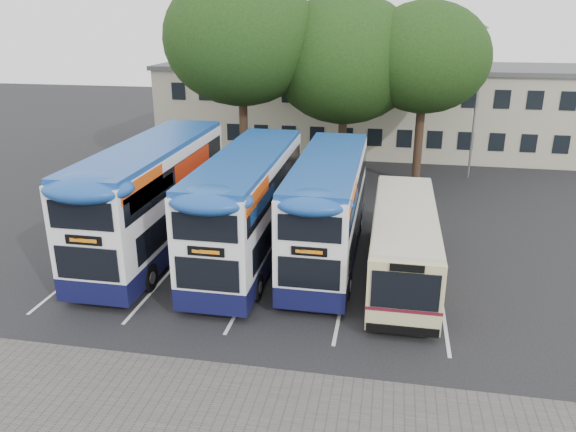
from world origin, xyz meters
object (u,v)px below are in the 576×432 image
(bus_dd_left, at_px, (154,193))
(bus_single, at_px, (404,238))
(tree_mid, at_px, (345,59))
(bus_dd_mid, at_px, (248,202))
(lamp_post, at_px, (477,96))
(tree_left, at_px, (241,39))
(bus_dd_right, at_px, (328,204))
(tree_right, at_px, (425,58))

(bus_dd_left, height_order, bus_single, bus_dd_left)
(tree_mid, height_order, bus_dd_mid, tree_mid)
(lamp_post, height_order, bus_dd_mid, lamp_post)
(lamp_post, bearing_deg, tree_left, -166.27)
(lamp_post, height_order, tree_mid, tree_mid)
(tree_left, bearing_deg, bus_dd_left, -95.32)
(tree_mid, xyz_separation_m, bus_dd_right, (0.56, -12.12, -4.82))
(lamp_post, height_order, bus_dd_left, lamp_post)
(tree_mid, bearing_deg, bus_dd_mid, -101.66)
(lamp_post, distance_m, bus_dd_mid, 18.01)
(bus_dd_right, bearing_deg, tree_mid, 92.67)
(tree_right, bearing_deg, tree_left, -173.33)
(bus_dd_left, xyz_separation_m, bus_dd_right, (7.34, 0.48, -0.21))
(bus_dd_left, bearing_deg, bus_dd_mid, -1.94)
(bus_dd_mid, bearing_deg, tree_right, 59.88)
(bus_single, bearing_deg, tree_mid, 105.26)
(tree_mid, bearing_deg, bus_single, -74.74)
(tree_right, height_order, bus_dd_left, tree_right)
(tree_mid, height_order, bus_dd_right, tree_mid)
(bus_dd_mid, relative_size, bus_dd_right, 1.04)
(bus_dd_left, height_order, bus_dd_right, bus_dd_left)
(tree_left, relative_size, bus_dd_right, 1.17)
(tree_left, xyz_separation_m, bus_dd_left, (-1.02, -10.98, -5.79))
(bus_single, bearing_deg, bus_dd_right, 158.12)
(tree_right, xyz_separation_m, bus_dd_mid, (-7.15, -12.32, -4.90))
(tree_left, bearing_deg, bus_single, -51.33)
(tree_left, distance_m, bus_dd_right, 13.64)
(bus_dd_right, bearing_deg, tree_right, 71.32)
(tree_right, bearing_deg, lamp_post, 32.66)
(bus_dd_mid, bearing_deg, bus_dd_right, 11.07)
(tree_mid, distance_m, bus_single, 14.93)
(bus_dd_right, relative_size, bus_single, 1.10)
(tree_right, xyz_separation_m, bus_dd_right, (-3.95, -11.70, -4.99))
(bus_dd_mid, relative_size, bus_single, 1.14)
(tree_left, height_order, bus_dd_left, tree_left)
(lamp_post, xyz_separation_m, tree_left, (-13.57, -3.32, 3.29))
(lamp_post, xyz_separation_m, bus_dd_left, (-14.59, -14.30, -2.50))
(bus_dd_left, relative_size, bus_single, 1.19)
(tree_left, height_order, bus_dd_mid, tree_left)
(bus_single, bearing_deg, bus_dd_mid, 174.43)
(tree_left, xyz_separation_m, tree_right, (10.27, 1.20, -1.01))
(bus_dd_right, bearing_deg, tree_left, 121.02)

